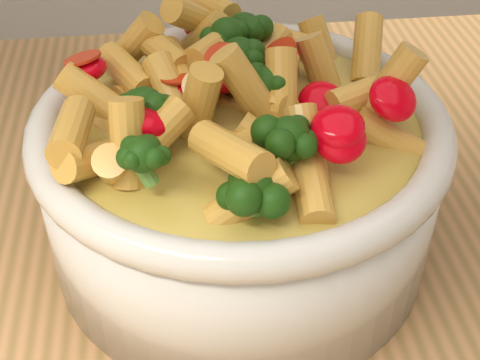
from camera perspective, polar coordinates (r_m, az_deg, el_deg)
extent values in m
cube|color=#AF794B|center=(0.45, 7.40, -12.36)|extent=(1.20, 0.80, 0.04)
cylinder|color=silver|center=(0.44, 0.00, -0.51)|extent=(0.25, 0.25, 0.10)
ellipsoid|color=silver|center=(0.46, 0.00, -3.49)|extent=(0.23, 0.23, 0.04)
torus|color=silver|center=(0.41, 0.00, 4.89)|extent=(0.26, 0.26, 0.02)
ellipsoid|color=gold|center=(0.41, 0.00, 4.89)|extent=(0.22, 0.22, 0.02)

